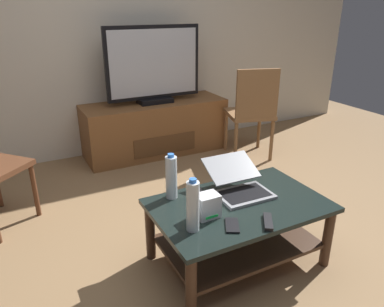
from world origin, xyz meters
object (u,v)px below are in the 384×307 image
Objects in this scene: router_box at (207,206)px; laptop at (239,183)px; coffee_table at (238,222)px; media_cabinet at (155,128)px; dining_chair at (252,109)px; water_bottle_far at (193,206)px; water_bottle_near at (171,177)px; cell_phone at (232,225)px; tv_remote at (268,222)px; soundbar_remote at (200,195)px; television at (154,66)px.

laptop is at bearing 27.30° from router_box.
media_cabinet is at bearing 82.66° from coffee_table.
dining_chair reaches higher than router_box.
water_bottle_far is (-1.43, -1.46, 0.03)m from dining_chair.
water_bottle_far reaches higher than water_bottle_near.
water_bottle_near is 2.05× the size of cell_phone.
media_cabinet is at bearing 71.29° from water_bottle_near.
tv_remote is (-1.05, -1.60, -0.11)m from dining_chair.
dining_chair reaches higher than soundbar_remote.
tv_remote is at bearing -39.59° from router_box.
media_cabinet reaches higher than router_box.
water_bottle_far reaches higher than media_cabinet.
water_bottle_near reaches higher than media_cabinet.
media_cabinet is 1.59× the size of dining_chair.
coffee_table is at bearing -34.57° from soundbar_remote.
coffee_table is 0.28m from cell_phone.
router_box is 0.34m from tv_remote.
water_bottle_near is at bearing -108.93° from television.
water_bottle_near is at bearing 171.02° from soundbar_remote.
television is 1.05× the size of dining_chair.
laptop is 0.36m from router_box.
laptop is (0.08, 0.13, 0.18)m from coffee_table.
television is 3.35× the size of water_bottle_far.
cell_phone is (-1.23, -1.53, -0.11)m from dining_chair.
laptop is 1.36× the size of water_bottle_far.
water_bottle_far is (-0.45, -0.24, 0.09)m from laptop.
media_cabinet is at bearing 73.27° from water_bottle_far.
tv_remote is at bearing -19.14° from water_bottle_far.
coffee_table is at bearing -128.28° from dining_chair.
television is at bearing 82.58° from coffee_table.
laptop reaches higher than soundbar_remote.
router_box is at bearing -171.32° from coffee_table.
dining_chair is 1.97m from cell_phone.
media_cabinet is at bearing 107.87° from cell_phone.
water_bottle_far reaches higher than cell_phone.
dining_chair is at bearing -37.13° from media_cabinet.
dining_chair reaches higher than coffee_table.
soundbar_remote is (-0.42, -1.78, 0.15)m from media_cabinet.
water_bottle_near is (-0.40, 0.13, 0.08)m from laptop.
router_box reaches higher than soundbar_remote.
coffee_table is 3.59× the size of water_bottle_near.
laptop reaches higher than tv_remote.
tv_remote is 0.47m from soundbar_remote.
router_box reaches higher than coffee_table.
media_cabinet is 9.39× the size of soundbar_remote.
water_bottle_far reaches higher than soundbar_remote.
cell_phone is at bearing -165.33° from tv_remote.
television is 7.08× the size of cell_phone.
water_bottle_near is (-0.58, -1.71, 0.27)m from media_cabinet.
water_bottle_far is (-0.05, -0.37, 0.00)m from water_bottle_near.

